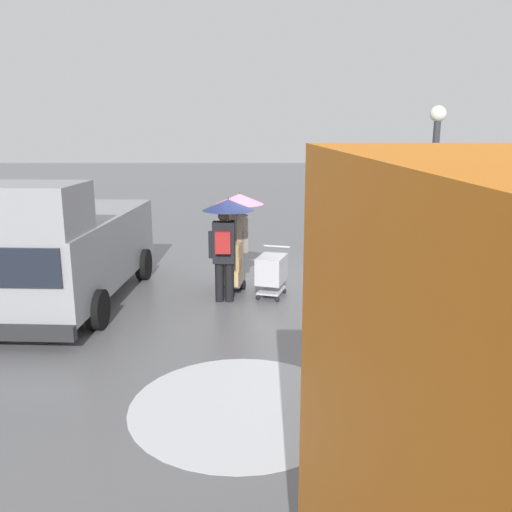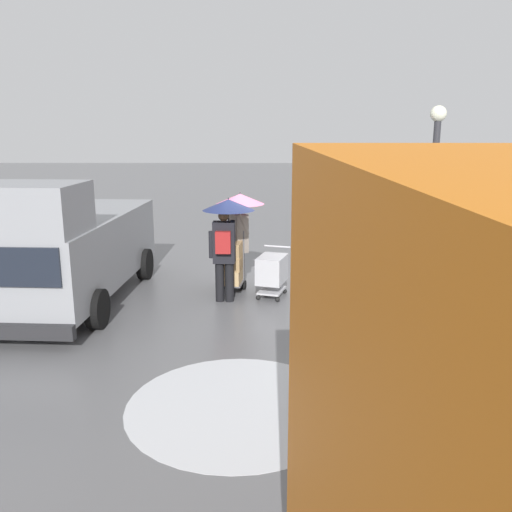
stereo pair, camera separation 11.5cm
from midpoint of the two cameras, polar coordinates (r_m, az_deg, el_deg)
The scene contains 8 objects.
ground_plane at distance 11.99m, azimuth 1.92°, elevation -3.32°, with size 90.00×90.00×0.00m, color #5B5B5E.
slush_patch_under_van at distance 7.08m, azimuth -2.16°, elevation -15.74°, with size 2.86×2.86×0.01m, color silver.
cargo_van_parked_right at distance 11.19m, azimuth -19.71°, elevation 0.91°, with size 2.39×5.43×2.60m.
shopping_cart_vendor at distance 11.15m, azimuth 1.38°, elevation -1.58°, with size 0.76×0.94×1.02m.
hand_dolly_boxes at distance 11.40m, azimuth -3.01°, elevation -0.92°, with size 0.59×0.76×1.32m.
pedestrian_pink_side at distance 11.57m, azimuth -2.16°, elevation 4.13°, with size 1.04×1.04×2.15m.
pedestrian_black_side at distance 10.64m, azimuth -3.53°, elevation 3.20°, with size 1.04×1.04×2.15m.
street_lamp at distance 10.10m, azimuth 18.06°, elevation 6.61°, with size 0.28×0.28×3.86m.
Camera 1 is at (0.50, 11.47, 3.46)m, focal length 37.29 mm.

